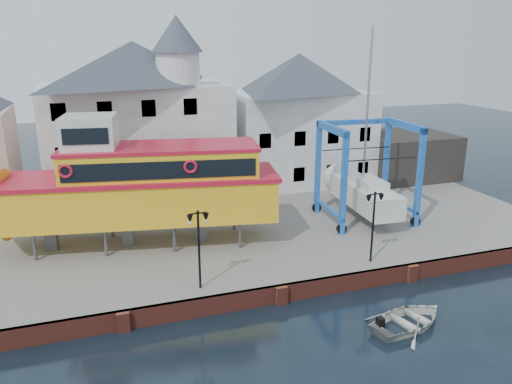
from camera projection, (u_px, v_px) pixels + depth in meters
name	position (u px, v px, depth m)	size (l,w,h in m)	color
ground	(281.00, 303.00, 26.09)	(140.00, 140.00, 0.00)	black
hardstanding	(225.00, 225.00, 35.92)	(44.00, 22.00, 1.00)	slate
quay_wall	(280.00, 294.00, 26.04)	(44.00, 0.47, 1.00)	maroon
building_white_main	(139.00, 119.00, 39.14)	(14.00, 8.30, 14.00)	silver
building_white_right	(298.00, 119.00, 44.18)	(12.00, 8.00, 11.20)	silver
shed_dark	(404.00, 155.00, 46.49)	(8.00, 7.00, 4.00)	black
lamp_post_left	(198.00, 230.00, 24.74)	(1.12, 0.32, 4.20)	black
lamp_post_right	(374.00, 209.00, 27.82)	(1.12, 0.32, 4.20)	black
tour_boat	(125.00, 186.00, 30.04)	(19.05, 7.54, 8.08)	#59595E
travel_lift	(360.00, 186.00, 35.72)	(6.46, 8.84, 13.16)	#0E3BA9
motorboat_b	(408.00, 326.00, 24.03)	(3.04, 4.26, 0.88)	silver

